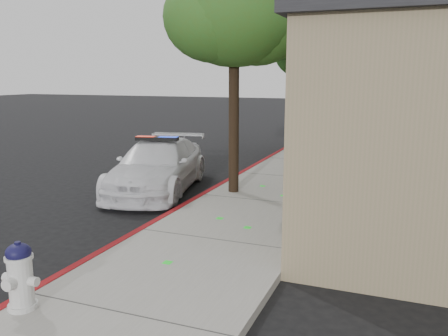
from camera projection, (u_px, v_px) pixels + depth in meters
ground at (138, 236)px, 9.37m from camera, size 120.00×120.00×0.00m
sidewalk at (259, 203)px, 11.52m from camera, size 3.20×60.00×0.15m
red_curb at (202, 197)px, 12.07m from camera, size 0.14×60.00×0.16m
police_car at (158, 166)px, 12.93m from camera, size 2.96×5.15×1.53m
fire_hydrant at (20, 275)px, 6.04m from camera, size 0.52×0.45×0.91m
street_tree_near at (235, 16)px, 11.50m from camera, size 3.32×3.26×5.97m
street_tree_mid at (292, 25)px, 17.00m from camera, size 3.34×3.48×6.38m
street_tree_far at (310, 53)px, 18.92m from camera, size 2.83×2.83×5.23m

